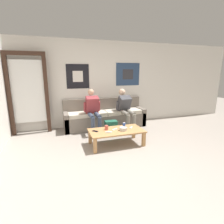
{
  "coord_description": "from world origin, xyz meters",
  "views": [
    {
      "loc": [
        -1.13,
        -2.57,
        1.66
      ],
      "look_at": [
        0.21,
        1.49,
        0.66
      ],
      "focal_mm": 28.0,
      "sensor_mm": 36.0,
      "label": 1
    }
  ],
  "objects_px": {
    "coffee_table": "(116,132)",
    "person_seated_adult": "(93,110)",
    "backpack": "(111,128)",
    "game_controller_near_right": "(115,129)",
    "ceramic_bowl": "(123,129)",
    "drink_can_blue": "(124,125)",
    "couch": "(105,117)",
    "cell_phone": "(95,131)",
    "person_seated_teen": "(125,107)",
    "pillar_candle": "(106,128)",
    "game_controller_near_left": "(131,127)",
    "game_controller_far_center": "(109,132)"
  },
  "relations": [
    {
      "from": "person_seated_teen",
      "to": "drink_can_blue",
      "type": "distance_m",
      "value": 1.06
    },
    {
      "from": "game_controller_far_center",
      "to": "couch",
      "type": "bearing_deg",
      "value": 77.01
    },
    {
      "from": "person_seated_teen",
      "to": "pillar_candle",
      "type": "relative_size",
      "value": 9.92
    },
    {
      "from": "person_seated_teen",
      "to": "pillar_candle",
      "type": "xyz_separation_m",
      "value": [
        -0.86,
        -0.95,
        -0.23
      ]
    },
    {
      "from": "game_controller_near_left",
      "to": "game_controller_far_center",
      "type": "distance_m",
      "value": 0.61
    },
    {
      "from": "pillar_candle",
      "to": "game_controller_far_center",
      "type": "height_order",
      "value": "pillar_candle"
    },
    {
      "from": "coffee_table",
      "to": "person_seated_adult",
      "type": "distance_m",
      "value": 1.12
    },
    {
      "from": "backpack",
      "to": "game_controller_far_center",
      "type": "distance_m",
      "value": 0.84
    },
    {
      "from": "game_controller_near_left",
      "to": "ceramic_bowl",
      "type": "bearing_deg",
      "value": -157.15
    },
    {
      "from": "couch",
      "to": "game_controller_near_right",
      "type": "relative_size",
      "value": 16.81
    },
    {
      "from": "person_seated_teen",
      "to": "pillar_candle",
      "type": "height_order",
      "value": "person_seated_teen"
    },
    {
      "from": "game_controller_near_left",
      "to": "backpack",
      "type": "bearing_deg",
      "value": 115.55
    },
    {
      "from": "coffee_table",
      "to": "person_seated_teen",
      "type": "xyz_separation_m",
      "value": [
        0.65,
        1.05,
        0.34
      ]
    },
    {
      "from": "backpack",
      "to": "cell_phone",
      "type": "bearing_deg",
      "value": -133.71
    },
    {
      "from": "person_seated_teen",
      "to": "ceramic_bowl",
      "type": "xyz_separation_m",
      "value": [
        -0.51,
        -1.12,
        -0.24
      ]
    },
    {
      "from": "couch",
      "to": "ceramic_bowl",
      "type": "xyz_separation_m",
      "value": [
        0.02,
        -1.43,
        0.09
      ]
    },
    {
      "from": "person_seated_adult",
      "to": "backpack",
      "type": "distance_m",
      "value": 0.71
    },
    {
      "from": "person_seated_adult",
      "to": "game_controller_near_left",
      "type": "distance_m",
      "value": 1.24
    },
    {
      "from": "game_controller_far_center",
      "to": "person_seated_adult",
      "type": "bearing_deg",
      "value": 94.87
    },
    {
      "from": "ceramic_bowl",
      "to": "game_controller_near_left",
      "type": "distance_m",
      "value": 0.26
    },
    {
      "from": "person_seated_adult",
      "to": "game_controller_far_center",
      "type": "bearing_deg",
      "value": -85.13
    },
    {
      "from": "ceramic_bowl",
      "to": "cell_phone",
      "type": "xyz_separation_m",
      "value": [
        -0.62,
        0.13,
        -0.04
      ]
    },
    {
      "from": "pillar_candle",
      "to": "drink_can_blue",
      "type": "xyz_separation_m",
      "value": [
        0.44,
        0.01,
        0.01
      ]
    },
    {
      "from": "couch",
      "to": "person_seated_teen",
      "type": "xyz_separation_m",
      "value": [
        0.53,
        -0.31,
        0.34
      ]
    },
    {
      "from": "game_controller_near_right",
      "to": "game_controller_far_center",
      "type": "relative_size",
      "value": 0.99
    },
    {
      "from": "coffee_table",
      "to": "cell_phone",
      "type": "relative_size",
      "value": 8.54
    },
    {
      "from": "backpack",
      "to": "person_seated_adult",
      "type": "bearing_deg",
      "value": 137.14
    },
    {
      "from": "ceramic_bowl",
      "to": "game_controller_far_center",
      "type": "distance_m",
      "value": 0.36
    },
    {
      "from": "person_seated_teen",
      "to": "game_controller_near_left",
      "type": "xyz_separation_m",
      "value": [
        -0.27,
        -1.01,
        -0.27
      ]
    },
    {
      "from": "person_seated_adult",
      "to": "person_seated_teen",
      "type": "xyz_separation_m",
      "value": [
        0.97,
        0.02,
        -0.0
      ]
    },
    {
      "from": "backpack",
      "to": "pillar_candle",
      "type": "xyz_separation_m",
      "value": [
        -0.29,
        -0.56,
        0.22
      ]
    },
    {
      "from": "couch",
      "to": "game_controller_near_left",
      "type": "bearing_deg",
      "value": -78.96
    },
    {
      "from": "game_controller_near_left",
      "to": "game_controller_near_right",
      "type": "height_order",
      "value": "same"
    },
    {
      "from": "drink_can_blue",
      "to": "cell_phone",
      "type": "bearing_deg",
      "value": -176.98
    },
    {
      "from": "backpack",
      "to": "cell_phone",
      "type": "height_order",
      "value": "backpack"
    },
    {
      "from": "cell_phone",
      "to": "person_seated_teen",
      "type": "bearing_deg",
      "value": 40.95
    },
    {
      "from": "game_controller_near_right",
      "to": "game_controller_far_center",
      "type": "height_order",
      "value": "same"
    },
    {
      "from": "coffee_table",
      "to": "game_controller_far_center",
      "type": "distance_m",
      "value": 0.25
    },
    {
      "from": "drink_can_blue",
      "to": "game_controller_near_left",
      "type": "relative_size",
      "value": 0.96
    },
    {
      "from": "pillar_candle",
      "to": "cell_phone",
      "type": "relative_size",
      "value": 0.8
    },
    {
      "from": "person_seated_adult",
      "to": "game_controller_near_left",
      "type": "height_order",
      "value": "person_seated_adult"
    },
    {
      "from": "backpack",
      "to": "couch",
      "type": "bearing_deg",
      "value": 86.95
    },
    {
      "from": "ceramic_bowl",
      "to": "drink_can_blue",
      "type": "height_order",
      "value": "drink_can_blue"
    },
    {
      "from": "game_controller_near_left",
      "to": "cell_phone",
      "type": "height_order",
      "value": "game_controller_near_left"
    },
    {
      "from": "couch",
      "to": "person_seated_adult",
      "type": "height_order",
      "value": "person_seated_adult"
    },
    {
      "from": "person_seated_teen",
      "to": "backpack",
      "type": "bearing_deg",
      "value": -145.33
    },
    {
      "from": "backpack",
      "to": "cell_phone",
      "type": "distance_m",
      "value": 0.83
    },
    {
      "from": "backpack",
      "to": "game_controller_near_right",
      "type": "distance_m",
      "value": 0.66
    },
    {
      "from": "game_controller_far_center",
      "to": "cell_phone",
      "type": "xyz_separation_m",
      "value": [
        -0.26,
        0.18,
        -0.01
      ]
    },
    {
      "from": "game_controller_far_center",
      "to": "cell_phone",
      "type": "distance_m",
      "value": 0.31
    }
  ]
}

